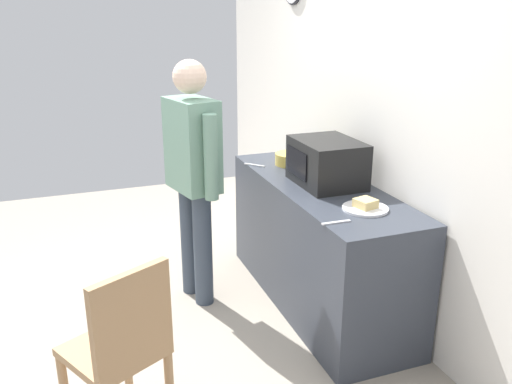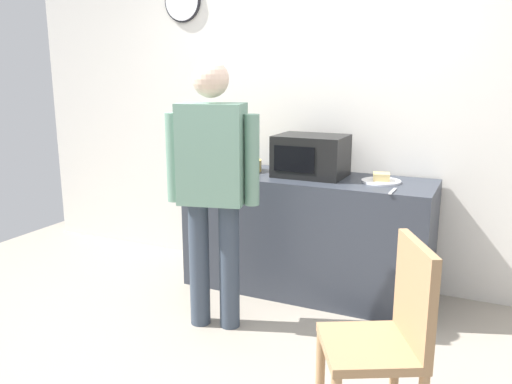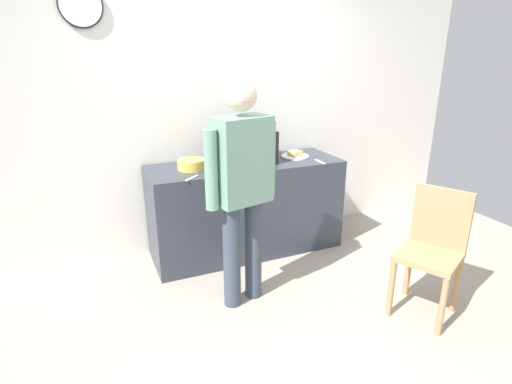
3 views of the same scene
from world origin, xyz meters
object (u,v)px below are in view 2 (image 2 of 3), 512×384
person_standing (213,178)px  spoon_utensil (393,191)px  wooden_chair (388,335)px  fork_utensil (221,176)px  sandwich_plate (381,180)px  salad_bowl (246,165)px  microwave (311,156)px

person_standing → spoon_utensil: bearing=28.9°
person_standing → wooden_chair: 1.47m
fork_utensil → sandwich_plate: bearing=14.6°
sandwich_plate → person_standing: bearing=-137.1°
fork_utensil → person_standing: bearing=-66.3°
sandwich_plate → wooden_chair: bearing=-76.5°
salad_bowl → fork_utensil: bearing=-104.0°
microwave → wooden_chair: (0.87, -1.48, -0.51)m
sandwich_plate → spoon_utensil: size_ratio=1.58×
fork_utensil → wooden_chair: wooden_chair is taller
salad_bowl → wooden_chair: salad_bowl is taller
salad_bowl → spoon_utensil: 1.19m
salad_bowl → fork_utensil: 0.28m
microwave → sandwich_plate: microwave is taller
sandwich_plate → salad_bowl: (-1.04, -0.02, 0.02)m
microwave → sandwich_plate: size_ratio=1.86×
sandwich_plate → wooden_chair: 1.55m
spoon_utensil → person_standing: bearing=-151.1°
spoon_utensil → salad_bowl: bearing=168.2°
spoon_utensil → person_standing: person_standing is taller
sandwich_plate → person_standing: person_standing is taller
spoon_utensil → fork_utensil: bearing=-178.7°
spoon_utensil → wooden_chair: bearing=-79.4°
salad_bowl → wooden_chair: bearing=-46.3°
fork_utensil → wooden_chair: size_ratio=0.18×
person_standing → sandwich_plate: bearing=42.9°
wooden_chair → fork_utensil: bearing=141.0°
sandwich_plate → fork_utensil: (-1.10, -0.29, -0.02)m
sandwich_plate → wooden_chair: sandwich_plate is taller
salad_bowl → wooden_chair: size_ratio=0.26×
salad_bowl → wooden_chair: 2.05m
sandwich_plate → spoon_utensil: (0.13, -0.26, -0.02)m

